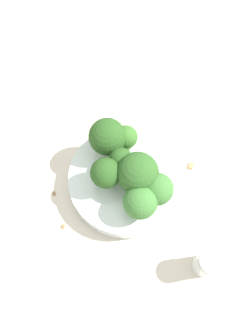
# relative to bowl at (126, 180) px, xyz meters

# --- Properties ---
(ground_plane) EXTENTS (3.00, 3.00, 0.00)m
(ground_plane) POSITION_rel_bowl_xyz_m (0.00, 0.00, -0.02)
(ground_plane) COLOR beige
(bowl) EXTENTS (0.17, 0.17, 0.03)m
(bowl) POSITION_rel_bowl_xyz_m (0.00, 0.00, 0.00)
(bowl) COLOR silver
(bowl) RESTS_ON ground_plane
(broccoli_floret_0) EXTENTS (0.06, 0.06, 0.07)m
(broccoli_floret_0) POSITION_rel_bowl_xyz_m (-0.02, -0.01, 0.05)
(broccoli_floret_0) COLOR #8EB770
(broccoli_floret_0) RESTS_ON bowl
(broccoli_floret_1) EXTENTS (0.05, 0.05, 0.07)m
(broccoli_floret_1) POSITION_rel_bowl_xyz_m (0.05, -0.00, 0.05)
(broccoli_floret_1) COLOR #7A9E5B
(broccoli_floret_1) RESTS_ON bowl
(broccoli_floret_2) EXTENTS (0.05, 0.05, 0.06)m
(broccoli_floret_2) POSITION_rel_bowl_xyz_m (-0.05, 0.01, 0.05)
(broccoli_floret_2) COLOR #8EB770
(broccoli_floret_2) RESTS_ON bowl
(broccoli_floret_3) EXTENTS (0.05, 0.05, 0.05)m
(broccoli_floret_3) POSITION_rel_bowl_xyz_m (-0.05, -0.02, 0.04)
(broccoli_floret_3) COLOR #7A9E5B
(broccoli_floret_3) RESTS_ON bowl
(broccoli_floret_4) EXTENTS (0.04, 0.04, 0.06)m
(broccoli_floret_4) POSITION_rel_bowl_xyz_m (0.01, 0.03, 0.05)
(broccoli_floret_4) COLOR #84AD66
(broccoli_floret_4) RESTS_ON bowl
(broccoli_floret_5) EXTENTS (0.03, 0.03, 0.05)m
(broccoli_floret_5) POSITION_rel_bowl_xyz_m (0.02, 0.00, 0.05)
(broccoli_floret_5) COLOR #7A9E5B
(broccoli_floret_5) RESTS_ON bowl
(broccoli_floret_6) EXTENTS (0.03, 0.03, 0.05)m
(broccoli_floret_6) POSITION_rel_bowl_xyz_m (0.04, -0.03, 0.04)
(broccoli_floret_6) COLOR #7A9E5B
(broccoli_floret_6) RESTS_ON bowl
(pepper_shaker) EXTENTS (0.03, 0.03, 0.06)m
(pepper_shaker) POSITION_rel_bowl_xyz_m (-0.16, -0.03, 0.01)
(pepper_shaker) COLOR silver
(pepper_shaker) RESTS_ON ground_plane
(almond_crumb_0) EXTENTS (0.01, 0.01, 0.01)m
(almond_crumb_0) POSITION_rel_bowl_xyz_m (0.04, 0.11, -0.01)
(almond_crumb_0) COLOR olive
(almond_crumb_0) RESTS_ON ground_plane
(almond_crumb_1) EXTENTS (0.01, 0.01, 0.01)m
(almond_crumb_1) POSITION_rel_bowl_xyz_m (-0.03, -0.11, -0.01)
(almond_crumb_1) COLOR #AD7F4C
(almond_crumb_1) RESTS_ON ground_plane
(almond_crumb_2) EXTENTS (0.01, 0.01, 0.01)m
(almond_crumb_2) POSITION_rel_bowl_xyz_m (-0.01, 0.12, -0.01)
(almond_crumb_2) COLOR olive
(almond_crumb_2) RESTS_ON ground_plane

